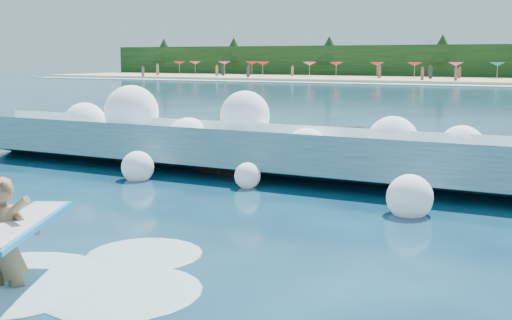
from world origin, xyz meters
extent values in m
plane|color=#071E39|center=(0.00, 0.00, 0.00)|extent=(200.00, 200.00, 0.00)
cube|color=teal|center=(-0.23, 6.53, 0.50)|extent=(20.14, 3.07, 1.68)
cube|color=white|center=(-0.23, 7.33, 1.01)|extent=(20.14, 1.42, 0.78)
cube|color=black|center=(-4.66, 7.46, 0.45)|extent=(2.78, 2.38, 1.29)
cube|color=black|center=(-1.66, 6.66, 0.35)|extent=(2.10, 1.83, 0.99)
cube|color=black|center=(1.04, 7.86, 0.49)|extent=(2.54, 2.48, 1.39)
imported|color=olive|center=(0.25, -3.14, 0.63)|extent=(0.82, 0.69, 1.92)
cube|color=#0D85DD|center=(0.53, -3.09, 0.96)|extent=(1.68, 2.63, 0.07)
cube|color=silver|center=(0.53, -3.09, 0.98)|extent=(1.49, 2.38, 0.07)
sphere|color=white|center=(-6.86, 6.38, 1.10)|extent=(1.38, 1.38, 1.38)
sphere|color=white|center=(-5.30, 6.76, 1.52)|extent=(1.68, 1.68, 1.68)
sphere|color=white|center=(-3.09, 6.59, 0.79)|extent=(1.34, 1.34, 1.34)
sphere|color=white|center=(-1.48, 7.09, 1.54)|extent=(1.44, 1.44, 1.44)
sphere|color=white|center=(0.87, 6.08, 0.82)|extent=(1.16, 1.16, 1.16)
sphere|color=white|center=(2.88, 6.97, 1.06)|extent=(1.33, 1.33, 1.33)
sphere|color=white|center=(4.59, 7.04, 1.00)|extent=(1.13, 1.13, 1.13)
sphere|color=white|center=(-3.22, 4.30, 0.33)|extent=(0.86, 0.86, 0.86)
sphere|color=white|center=(-0.12, 4.68, 0.30)|extent=(0.66, 0.66, 0.66)
sphere|color=white|center=(4.14, 3.79, 0.35)|extent=(0.96, 0.96, 0.96)
ellipsoid|color=silver|center=(0.02, -2.89, 0.00)|extent=(2.93, 2.93, 0.15)
ellipsoid|color=silver|center=(1.68, -2.43, 0.00)|extent=(2.27, 2.27, 0.11)
ellipsoid|color=silver|center=(0.93, -0.91, 0.00)|extent=(1.92, 1.92, 0.10)
cone|color=red|center=(-53.63, 81.04, 2.25)|extent=(2.00, 2.00, 0.50)
cone|color=#DA4066|center=(-51.16, 82.04, 2.25)|extent=(2.00, 2.00, 0.50)
cone|color=#DA4066|center=(-45.65, 82.28, 2.25)|extent=(2.00, 2.00, 0.50)
cone|color=red|center=(-40.43, 81.92, 2.25)|extent=(2.00, 2.00, 0.50)
cone|color=red|center=(-36.45, 77.83, 2.25)|extent=(2.00, 2.00, 0.50)
cone|color=#DA4066|center=(-29.18, 78.59, 2.25)|extent=(2.00, 2.00, 0.50)
cone|color=red|center=(-25.07, 78.64, 2.25)|extent=(2.00, 2.00, 0.50)
cone|color=red|center=(-19.12, 78.96, 2.25)|extent=(2.00, 2.00, 0.50)
cone|color=red|center=(-13.76, 78.38, 2.25)|extent=(2.00, 2.00, 0.50)
cone|color=#DA4066|center=(-8.77, 80.64, 2.25)|extent=(2.00, 2.00, 0.50)
cone|color=#137767|center=(-3.67, 82.39, 2.25)|extent=(2.00, 2.00, 0.50)
cube|color=#3F332D|center=(-22.51, 70.74, 1.15)|extent=(0.35, 0.22, 1.51)
cube|color=brown|center=(-51.59, 68.38, 0.88)|extent=(0.35, 0.22, 1.60)
cube|color=#262633|center=(-42.81, 75.07, 1.10)|extent=(0.35, 0.22, 1.40)
cube|color=brown|center=(-6.64, 77.83, 1.08)|extent=(0.35, 0.22, 1.36)
cube|color=#262633|center=(-50.54, 71.02, 1.11)|extent=(0.35, 0.22, 1.42)
cube|color=#3F332D|center=(-4.15, 75.43, 1.18)|extent=(0.35, 0.22, 1.55)
cube|color=#262633|center=(-7.66, 79.75, 1.08)|extent=(0.35, 0.22, 1.35)
camera|label=1|loc=(7.23, -9.12, 3.21)|focal=45.00mm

